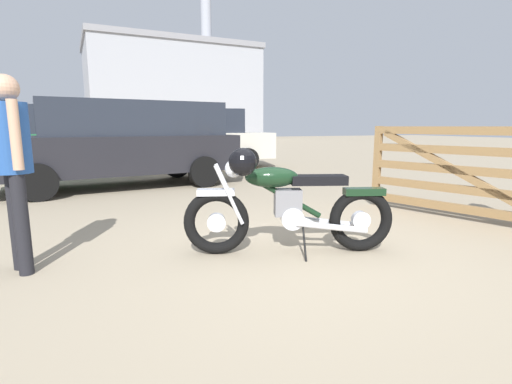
% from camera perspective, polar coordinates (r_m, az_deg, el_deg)
% --- Properties ---
extents(ground_plane, '(80.00, 80.00, 0.00)m').
position_cam_1_polar(ground_plane, '(3.80, 6.51, -9.37)').
color(ground_plane, gray).
extents(vintage_motorcycle, '(2.01, 0.83, 1.07)m').
position_cam_1_polar(vintage_motorcycle, '(3.70, 4.33, -1.92)').
color(vintage_motorcycle, black).
rests_on(vintage_motorcycle, ground_plane).
extents(timber_gate, '(0.96, 2.44, 1.60)m').
position_cam_1_polar(timber_gate, '(5.68, 30.63, 3.00)').
color(timber_gate, olive).
rests_on(timber_gate, ground_plane).
extents(bystander, '(0.30, 0.43, 1.66)m').
position_cam_1_polar(bystander, '(3.74, -32.89, 4.81)').
color(bystander, black).
rests_on(bystander, ground_plane).
extents(red_hatchback_near, '(4.92, 2.53, 1.74)m').
position_cam_1_polar(red_hatchback_near, '(11.52, -10.15, 8.19)').
color(red_hatchback_near, black).
rests_on(red_hatchback_near, ground_plane).
extents(white_estate_far, '(4.91, 2.48, 1.74)m').
position_cam_1_polar(white_estate_far, '(8.31, -19.23, 7.21)').
color(white_estate_far, black).
rests_on(white_estate_far, ground_plane).
extents(dark_sedan_left, '(4.08, 2.19, 1.78)m').
position_cam_1_polar(dark_sedan_left, '(15.52, -28.02, 7.50)').
color(dark_sedan_left, black).
rests_on(dark_sedan_left, ground_plane).
extents(pale_sedan_back, '(4.12, 2.30, 1.78)m').
position_cam_1_polar(pale_sedan_back, '(11.59, -30.59, 6.88)').
color(pale_sedan_back, black).
rests_on(pale_sedan_back, ground_plane).
extents(industrial_building, '(16.96, 12.22, 19.93)m').
position_cam_1_polar(industrial_building, '(41.22, -12.67, 14.48)').
color(industrial_building, '#9EA0A8').
rests_on(industrial_building, ground_plane).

